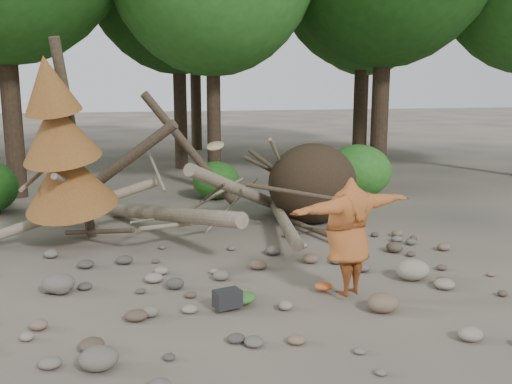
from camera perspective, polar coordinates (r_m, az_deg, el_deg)
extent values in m
plane|color=#514C44|center=(9.61, -0.67, -10.03)|extent=(120.00, 120.00, 0.00)
ellipsoid|color=#332619|center=(14.05, 5.67, 0.86)|extent=(2.20, 1.87, 1.98)
cylinder|color=gray|center=(12.81, -8.83, -2.22)|extent=(2.61, 5.11, 1.08)
cylinder|color=gray|center=(13.48, -1.43, 0.09)|extent=(3.18, 3.71, 1.90)
cylinder|color=brown|center=(13.49, -14.36, 1.91)|extent=(3.08, 1.91, 2.49)
cylinder|color=gray|center=(13.13, 2.66, -2.67)|extent=(1.13, 4.98, 0.43)
cylinder|color=brown|center=(13.74, -6.48, 4.03)|extent=(2.39, 1.03, 2.89)
cylinder|color=gray|center=(13.06, -17.74, -1.68)|extent=(3.71, 0.86, 1.20)
cylinder|color=#4C3F30|center=(12.64, -15.51, -3.84)|extent=(1.52, 1.70, 0.49)
cylinder|color=gray|center=(13.58, -4.08, -0.28)|extent=(1.57, 0.85, 0.69)
cylinder|color=#4C3F30|center=(14.34, 1.87, 1.96)|extent=(1.92, 1.25, 1.10)
cylinder|color=gray|center=(13.11, -10.02, 2.27)|extent=(0.37, 1.42, 0.85)
cylinder|color=#4C3F30|center=(13.08, 5.55, -3.66)|extent=(0.79, 2.54, 0.12)
cylinder|color=gray|center=(12.27, -7.63, -3.25)|extent=(1.78, 1.11, 0.29)
cylinder|color=#4C3F30|center=(12.63, -17.74, 4.80)|extent=(0.67, 1.13, 4.35)
cone|color=brown|center=(12.42, -18.36, 1.41)|extent=(2.06, 2.13, 1.86)
cone|color=brown|center=(12.11, -19.22, 5.89)|extent=(1.71, 1.78, 1.65)
cone|color=brown|center=(11.89, -20.03, 10.11)|extent=(1.23, 1.30, 1.41)
cylinder|color=#38281C|center=(18.50, -23.68, 13.28)|extent=(0.56, 0.56, 8.96)
cylinder|color=#38281C|center=(18.19, -4.29, 11.33)|extent=(0.44, 0.44, 7.14)
cylinder|color=#38281C|center=(20.66, 12.55, 14.27)|extent=(0.60, 0.60, 9.45)
cylinder|color=#38281C|center=(23.09, -7.69, 12.92)|extent=(0.52, 0.52, 8.54)
cylinder|color=#38281C|center=(24.68, 10.43, 12.22)|extent=(0.50, 0.50, 8.12)
cylinder|color=#38281C|center=(29.53, -6.10, 12.71)|extent=(0.54, 0.54, 8.75)
cylinder|color=#38281C|center=(31.56, 10.82, 11.64)|extent=(0.46, 0.46, 7.84)
ellipsoid|color=#26661D|center=(17.02, -4.03, 1.19)|extent=(1.40, 1.40, 1.12)
ellipsoid|color=#307825|center=(17.44, 10.16, 2.07)|extent=(2.00, 2.00, 1.60)
imported|color=#A45525|center=(9.17, 9.19, -4.41)|extent=(2.43, 1.31, 1.91)
cylinder|color=#9C8763|center=(8.85, -4.09, 4.63)|extent=(0.32, 0.33, 0.16)
cube|color=black|center=(8.87, -2.87, -10.95)|extent=(0.46, 0.36, 0.27)
ellipsoid|color=#346829|center=(9.04, -1.47, -10.80)|extent=(0.47, 0.39, 0.18)
ellipsoid|color=#C25221|center=(9.66, 6.80, -9.61)|extent=(0.32, 0.26, 0.12)
ellipsoid|color=#635C52|center=(7.45, -15.44, -15.73)|extent=(0.48, 0.43, 0.29)
ellipsoid|color=brown|center=(9.02, 12.59, -10.74)|extent=(0.48, 0.43, 0.29)
ellipsoid|color=gray|center=(10.52, 15.40, -7.51)|extent=(0.60, 0.54, 0.36)
ellipsoid|color=#635B53|center=(10.10, -19.16, -8.61)|extent=(0.54, 0.49, 0.32)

